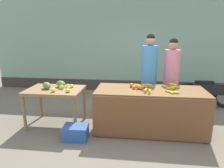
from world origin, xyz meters
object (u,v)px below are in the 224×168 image
(parked_motorcycle, at_px, (207,93))
(produce_sack, at_px, (101,101))
(vendor_woman_blue_shirt, at_px, (149,76))
(vendor_woman_pink_shirt, at_px, (171,79))
(produce_crate, at_px, (76,132))

(parked_motorcycle, xyz_separation_m, produce_sack, (-2.70, -0.60, -0.13))
(vendor_woman_blue_shirt, xyz_separation_m, vendor_woman_pink_shirt, (0.49, 0.05, -0.05))
(vendor_woman_pink_shirt, height_order, parked_motorcycle, vendor_woman_pink_shirt)
(vendor_woman_blue_shirt, xyz_separation_m, produce_sack, (-1.13, 0.18, -0.68))
(vendor_woman_pink_shirt, xyz_separation_m, produce_crate, (-1.85, -1.28, -0.78))
(produce_sack, bearing_deg, vendor_woman_pink_shirt, -4.53)
(vendor_woman_blue_shirt, bearing_deg, parked_motorcycle, 26.52)
(produce_crate, distance_m, produce_sack, 1.43)
(vendor_woman_pink_shirt, xyz_separation_m, produce_sack, (-1.62, 0.13, -0.64))
(vendor_woman_blue_shirt, height_order, produce_crate, vendor_woman_blue_shirt)
(vendor_woman_blue_shirt, xyz_separation_m, produce_crate, (-1.36, -1.23, -0.83))
(vendor_woman_blue_shirt, bearing_deg, produce_crate, -137.98)
(parked_motorcycle, relative_size, produce_sack, 2.94)
(parked_motorcycle, height_order, produce_crate, parked_motorcycle)
(parked_motorcycle, bearing_deg, produce_crate, -145.57)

